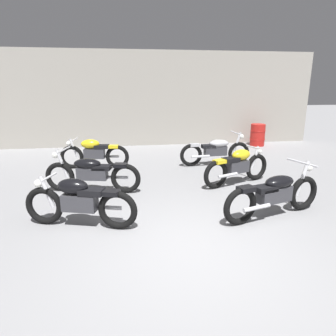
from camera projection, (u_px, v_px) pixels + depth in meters
ground_plane at (193, 250)px, 4.38m from camera, size 60.00×60.00×0.00m
back_wall at (147, 99)px, 11.60m from camera, size 13.43×0.24×3.60m
motorcycle_left_row_0 at (79, 201)px, 4.99m from camera, size 1.92×0.72×0.88m
motorcycle_left_row_1 at (92, 172)px, 6.63m from camera, size 2.14×0.78×0.97m
motorcycle_left_row_2 at (94, 153)px, 8.54m from camera, size 1.97×0.49×0.88m
motorcycle_right_row_0 at (275, 193)px, 5.36m from camera, size 2.11×0.89×0.97m
motorcycle_right_row_1 at (238, 166)px, 7.17m from camera, size 1.87×0.84×0.88m
motorcycle_right_row_2 at (216, 150)px, 8.91m from camera, size 2.17×0.68×0.97m
oil_drum at (258, 135)px, 11.80m from camera, size 0.59×0.59×0.85m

